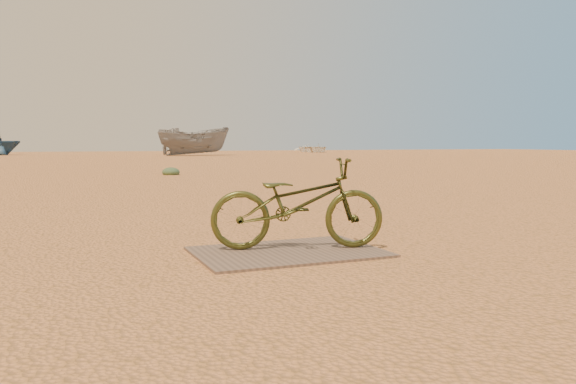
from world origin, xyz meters
name	(u,v)px	position (x,y,z in m)	size (l,w,h in m)	color
ground	(228,258)	(0.00, 0.00, 0.00)	(120.00, 120.00, 0.00)	#E48E54
plywood_board	(288,252)	(0.54, -0.02, 0.01)	(1.61, 1.08, 0.02)	brown
bicycle	(298,203)	(0.66, 0.05, 0.43)	(0.54, 1.55, 0.81)	#3F441C
boat_mid_right	(194,141)	(8.46, 37.05, 1.07)	(2.09, 5.55, 2.15)	gray
boat_far_right	(314,148)	(22.66, 46.15, 0.44)	(3.03, 4.24, 0.88)	white
kale_b	(171,175)	(1.91, 12.40, 0.00)	(0.53, 0.53, 0.29)	#507249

